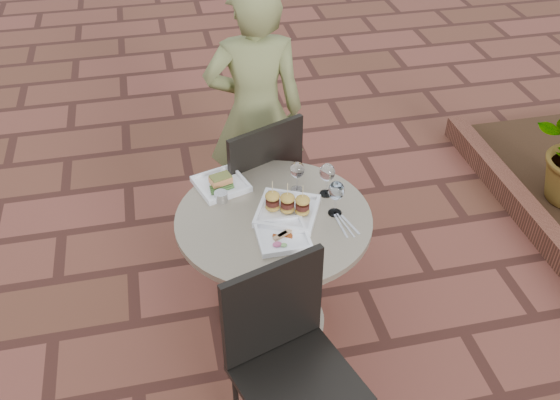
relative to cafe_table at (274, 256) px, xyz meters
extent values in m
plane|color=brown|center=(0.12, -0.26, -0.48)|extent=(60.00, 60.00, 0.00)
cylinder|color=gray|center=(0.00, 0.00, -0.46)|extent=(0.52, 0.52, 0.04)
cylinder|color=gray|center=(0.00, 0.00, -0.13)|extent=(0.08, 0.08, 0.70)
cylinder|color=gray|center=(0.00, 0.00, 0.23)|extent=(0.90, 0.90, 0.03)
cube|color=black|center=(-0.02, 0.63, -0.03)|extent=(0.58, 0.58, 0.03)
cube|color=black|center=(0.06, 0.44, 0.22)|extent=(0.42, 0.20, 0.46)
cylinder|color=black|center=(0.08, 0.87, -0.26)|extent=(0.02, 0.02, 0.44)
cylinder|color=black|center=(-0.27, 0.73, -0.26)|extent=(0.02, 0.02, 0.44)
cylinder|color=black|center=(0.23, 0.52, -0.26)|extent=(0.02, 0.02, 0.44)
cylinder|color=black|center=(-0.12, 0.38, -0.26)|extent=(0.02, 0.02, 0.44)
cube|color=black|center=(-0.05, -0.70, -0.03)|extent=(0.55, 0.55, 0.03)
cube|color=black|center=(-0.11, -0.51, 0.22)|extent=(0.43, 0.16, 0.46)
cylinder|color=black|center=(0.07, -0.46, -0.26)|extent=(0.02, 0.02, 0.44)
imported|color=olive|center=(0.08, 0.87, 0.28)|extent=(0.58, 0.41, 1.53)
cube|color=white|center=(-0.20, 0.28, 0.25)|extent=(0.29, 0.29, 0.01)
cube|color=#DF894E|center=(-0.20, 0.28, 0.28)|extent=(0.11, 0.09, 0.03)
cube|color=brown|center=(-0.20, 0.28, 0.30)|extent=(0.11, 0.09, 0.01)
cube|color=white|center=(0.07, 0.01, 0.25)|extent=(0.35, 0.35, 0.01)
cube|color=white|center=(0.01, -0.15, 0.25)|extent=(0.22, 0.22, 0.01)
ellipsoid|color=#C3507D|center=(-0.03, -0.21, 0.26)|extent=(0.04, 0.03, 0.02)
cylinder|color=white|center=(0.28, -0.04, 0.25)|extent=(0.06, 0.06, 0.00)
cylinder|color=white|center=(0.28, -0.04, 0.29)|extent=(0.01, 0.01, 0.08)
ellipsoid|color=white|center=(0.28, -0.04, 0.38)|extent=(0.08, 0.08, 0.09)
cylinder|color=white|center=(0.28, -0.04, 0.37)|extent=(0.06, 0.06, 0.04)
cylinder|color=white|center=(0.15, 0.17, 0.25)|extent=(0.06, 0.06, 0.00)
cylinder|color=white|center=(0.15, 0.17, 0.29)|extent=(0.01, 0.01, 0.07)
ellipsoid|color=white|center=(0.15, 0.17, 0.36)|extent=(0.07, 0.07, 0.08)
cylinder|color=white|center=(0.28, 0.11, 0.25)|extent=(0.06, 0.06, 0.00)
cylinder|color=white|center=(0.28, 0.11, 0.29)|extent=(0.01, 0.01, 0.08)
ellipsoid|color=white|center=(0.28, 0.11, 0.37)|extent=(0.07, 0.07, 0.09)
cylinder|color=silver|center=(-0.22, 0.17, 0.27)|extent=(0.07, 0.07, 0.05)
camera|label=1|loc=(-0.44, -2.14, 2.06)|focal=40.00mm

